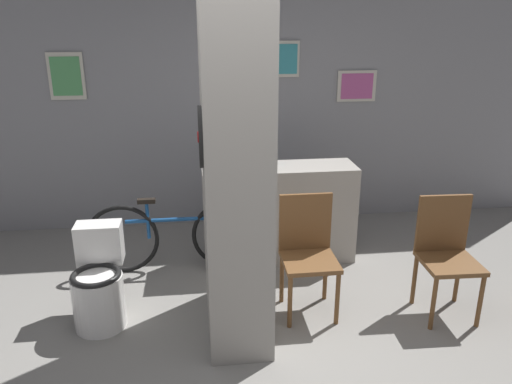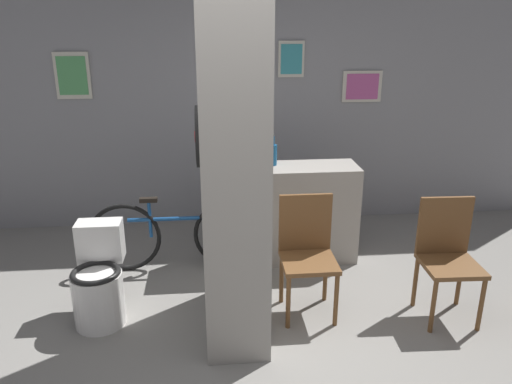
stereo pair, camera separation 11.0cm
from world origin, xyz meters
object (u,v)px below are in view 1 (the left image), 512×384
(chair_near_pillar, at_px, (308,249))
(chair_by_doorway, at_px, (446,251))
(bottle_tall, at_px, (270,153))
(toilet, at_px, (99,285))
(bicycle, at_px, (176,235))

(chair_near_pillar, height_order, chair_by_doorway, same)
(bottle_tall, bearing_deg, chair_near_pillar, -80.98)
(toilet, height_order, bicycle, toilet)
(bicycle, bearing_deg, bottle_tall, 11.43)
(chair_near_pillar, distance_m, bicycle, 1.35)
(chair_near_pillar, distance_m, chair_by_doorway, 1.10)
(bicycle, bearing_deg, chair_near_pillar, -36.73)
(chair_by_doorway, bearing_deg, chair_near_pillar, 173.38)
(bicycle, bearing_deg, chair_by_doorway, -24.13)
(toilet, relative_size, chair_near_pillar, 0.79)
(bottle_tall, bearing_deg, chair_by_doorway, -42.85)
(chair_near_pillar, distance_m, bottle_tall, 1.13)
(toilet, height_order, bottle_tall, bottle_tall)
(toilet, distance_m, chair_by_doorway, 2.74)
(chair_by_doorway, relative_size, bicycle, 0.58)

